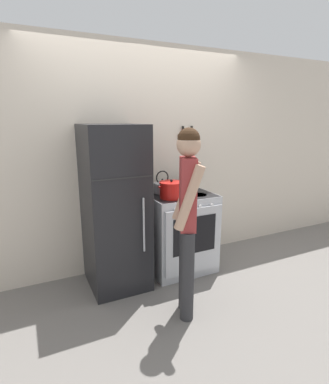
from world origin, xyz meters
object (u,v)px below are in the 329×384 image
Objects in this scene: stove_range at (180,231)px; utensil_jar at (188,184)px; dutch_oven_pot at (171,190)px; person at (187,214)px; tea_kettle at (162,186)px; refrigerator at (115,208)px.

utensil_jar reaches higher than stove_range.
utensil_jar is at bearing 40.94° from stove_range.
person reaches higher than dutch_oven_pot.
person is (-0.20, -0.92, -0.04)m from tea_kettle.
refrigerator is 0.96m from utensil_jar.
tea_kettle is at bearing 134.90° from stove_range.
utensil_jar is (0.94, 0.15, 0.13)m from refrigerator.
refrigerator is at bearing 179.05° from stove_range.
dutch_oven_pot is at bearing -92.89° from tea_kettle.
utensil_jar is 0.16× the size of person.
refrigerator is 0.64m from tea_kettle.
dutch_oven_pot is at bearing -148.87° from stove_range.
dutch_oven_pot is at bearing 8.28° from person.
stove_range is 0.57m from utensil_jar.
stove_range is at bearing -139.06° from utensil_jar.
dutch_oven_pot is (-0.17, -0.10, 0.53)m from stove_range.
tea_kettle is (0.61, 0.14, 0.14)m from refrigerator.
refrigerator is 5.57× the size of dutch_oven_pot.
tea_kettle reaches higher than stove_range.
utensil_jar reaches higher than dutch_oven_pot.
refrigerator is 6.56× the size of tea_kettle.
utensil_jar is (0.35, 0.26, -0.02)m from dutch_oven_pot.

